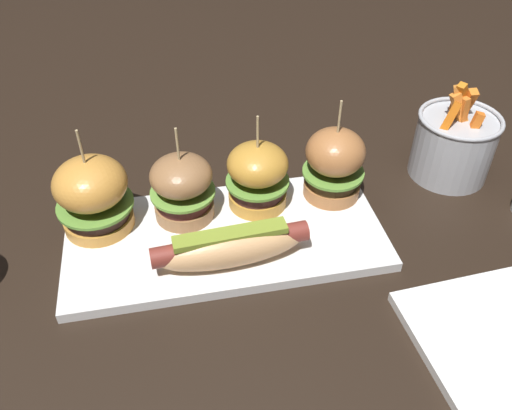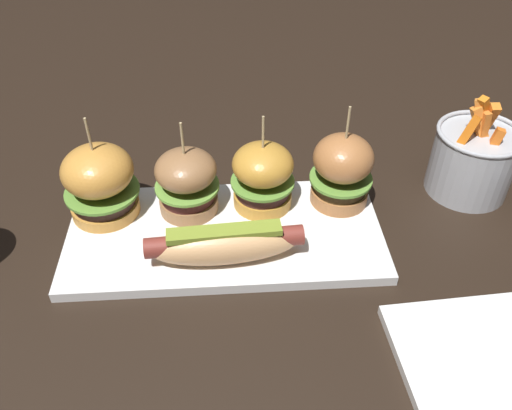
{
  "view_description": "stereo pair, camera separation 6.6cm",
  "coord_description": "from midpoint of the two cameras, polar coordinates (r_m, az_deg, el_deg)",
  "views": [
    {
      "loc": [
        -0.06,
        -0.5,
        0.48
      ],
      "look_at": [
        0.04,
        0.0,
        0.05
      ],
      "focal_mm": 37.12,
      "sensor_mm": 36.0,
      "label": 1
    },
    {
      "loc": [
        0.01,
        -0.5,
        0.48
      ],
      "look_at": [
        0.04,
        0.0,
        0.05
      ],
      "focal_mm": 37.12,
      "sensor_mm": 36.0,
      "label": 2
    }
  ],
  "objects": [
    {
      "name": "slider_center_left",
      "position": [
        0.69,
        -10.68,
        1.78
      ],
      "size": [
        0.08,
        0.08,
        0.13
      ],
      "color": "#976941",
      "rests_on": "platter_main"
    },
    {
      "name": "platter_main",
      "position": [
        0.69,
        -6.07,
        -3.53
      ],
      "size": [
        0.41,
        0.19,
        0.01
      ],
      "primitive_type": "cube",
      "color": "white",
      "rests_on": "ground"
    },
    {
      "name": "hot_dog",
      "position": [
        0.63,
        -5.88,
        -4.57
      ],
      "size": [
        0.19,
        0.06,
        0.05
      ],
      "color": "tan",
      "rests_on": "platter_main"
    },
    {
      "name": "slider_far_right",
      "position": [
        0.71,
        5.82,
        4.39
      ],
      "size": [
        0.08,
        0.08,
        0.15
      ],
      "color": "#AF6E3C",
      "rests_on": "platter_main"
    },
    {
      "name": "fries_bucket",
      "position": [
        0.81,
        18.37,
        6.19
      ],
      "size": [
        0.12,
        0.12,
        0.15
      ],
      "color": "#B7BABF",
      "rests_on": "ground"
    },
    {
      "name": "slider_center_right",
      "position": [
        0.7,
        -2.55,
        3.09
      ],
      "size": [
        0.09,
        0.09,
        0.14
      ],
      "color": "gold",
      "rests_on": "platter_main"
    },
    {
      "name": "slider_far_left",
      "position": [
        0.7,
        -19.8,
        0.98
      ],
      "size": [
        0.1,
        0.1,
        0.14
      ],
      "color": "gold",
      "rests_on": "platter_main"
    },
    {
      "name": "ground_plane",
      "position": [
        0.69,
        -6.03,
        -3.94
      ],
      "size": [
        3.0,
        3.0,
        0.0
      ],
      "primitive_type": "plane",
      "color": "black"
    }
  ]
}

